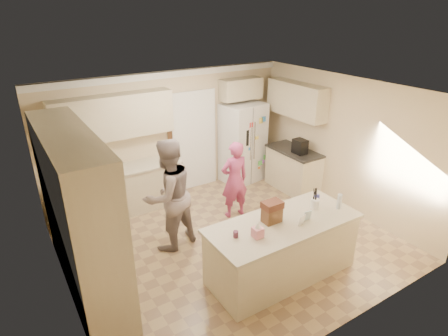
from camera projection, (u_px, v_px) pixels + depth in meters
floor at (230, 243)px, 6.47m from camera, size 5.20×4.60×0.02m
ceiling at (231, 92)px, 5.42m from camera, size 5.20×4.60×0.02m
wall_back at (169, 135)px, 7.73m from camera, size 5.20×0.02×2.60m
wall_front at (344, 247)px, 4.15m from camera, size 5.20×0.02×2.60m
wall_left at (56, 220)px, 4.67m from camera, size 0.02×4.60×2.60m
wall_right at (343, 144)px, 7.22m from camera, size 0.02×4.60×2.60m
crown_back at (167, 75)px, 7.20m from camera, size 5.20×0.08×0.12m
pantry_bank at (79, 215)px, 5.02m from camera, size 0.60×2.60×2.35m
back_base_cab at (125, 191)px, 7.27m from camera, size 2.20×0.60×0.88m
back_countertop at (122, 170)px, 7.08m from camera, size 2.24×0.63×0.04m
back_upper_cab at (114, 117)px, 6.79m from camera, size 2.20×0.35×0.80m
doorway_opening at (194, 142)px, 8.08m from camera, size 0.90×0.06×2.10m
doorway_casing at (195, 142)px, 8.05m from camera, size 1.02×0.03×2.22m
wall_frame_upper at (170, 123)px, 7.61m from camera, size 0.15×0.02×0.20m
wall_frame_lower at (171, 136)px, 7.72m from camera, size 0.15×0.02×0.20m
refrigerator at (243, 143)px, 8.46m from camera, size 0.99×0.82×1.80m
fridge_seam at (252, 148)px, 8.18m from camera, size 0.02×0.02×1.78m
fridge_dispenser at (244, 139)px, 7.97m from camera, size 0.22×0.03×0.35m
fridge_handle_l at (251, 142)px, 8.09m from camera, size 0.02×0.02×0.85m
fridge_handle_r at (254, 141)px, 8.14m from camera, size 0.02×0.02×0.85m
over_fridge_cab at (241, 89)px, 8.08m from camera, size 0.95×0.35×0.45m
right_base_cab at (293, 170)px, 8.19m from camera, size 0.60×1.20×0.88m
right_countertop at (294, 151)px, 8.00m from camera, size 0.63×1.24×0.04m
right_upper_cab at (296, 100)px, 7.80m from camera, size 0.35×1.50×0.70m
coffee_maker at (300, 146)px, 7.76m from camera, size 0.22×0.28×0.30m
island_base at (282, 250)px, 5.53m from camera, size 2.20×0.90×0.88m
island_top at (284, 223)px, 5.35m from camera, size 2.28×0.96×0.05m
utensil_crock at (315, 204)px, 5.67m from camera, size 0.13×0.13×0.15m
tissue_box at (258, 232)px, 4.96m from camera, size 0.13×0.13×0.14m
tissue_plume at (258, 225)px, 4.92m from camera, size 0.08×0.08×0.08m
dollhouse_body at (272, 215)px, 5.30m from camera, size 0.26×0.18×0.22m
dollhouse_roof at (272, 205)px, 5.24m from camera, size 0.28×0.20×0.10m
jam_jar at (236, 234)px, 4.97m from camera, size 0.07×0.07×0.09m
greeting_card_a at (302, 220)px, 5.23m from camera, size 0.12×0.06×0.16m
greeting_card_b at (307, 216)px, 5.34m from camera, size 0.12×0.05×0.16m
water_bottle at (339, 201)px, 5.64m from camera, size 0.07×0.07×0.24m
shaker_salt at (315, 198)px, 5.89m from camera, size 0.05×0.05×0.09m
shaker_pepper at (318, 197)px, 5.93m from camera, size 0.05×0.05×0.09m
teen_boy at (169, 195)px, 6.02m from camera, size 1.08×0.93×1.90m
teen_girl at (235, 180)px, 7.01m from camera, size 0.58×0.41×1.51m
fridge_magnets at (252, 148)px, 8.18m from camera, size 0.76×0.02×1.44m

